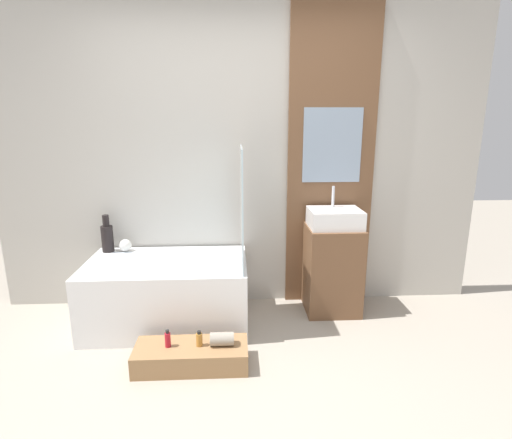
{
  "coord_description": "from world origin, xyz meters",
  "views": [
    {
      "loc": [
        -0.06,
        -1.88,
        1.63
      ],
      "look_at": [
        0.08,
        0.69,
        0.98
      ],
      "focal_mm": 28.0,
      "sensor_mm": 36.0,
      "label": 1
    }
  ],
  "objects": [
    {
      "name": "ground_plane",
      "position": [
        0.0,
        0.0,
        0.0
      ],
      "size": [
        12.0,
        12.0,
        0.0
      ],
      "primitive_type": "plane",
      "color": "#A39989"
    },
    {
      "name": "wall_tiled_back",
      "position": [
        0.0,
        1.58,
        1.3
      ],
      "size": [
        4.2,
        0.06,
        2.6
      ],
      "primitive_type": "cube",
      "color": "#B7B2A8",
      "rests_on": "ground_plane"
    },
    {
      "name": "wall_wood_accent",
      "position": [
        0.77,
        1.53,
        1.31
      ],
      "size": [
        0.75,
        0.04,
        2.6
      ],
      "color": "brown",
      "rests_on": "ground_plane"
    },
    {
      "name": "bathtub",
      "position": [
        -0.61,
        1.15,
        0.27
      ],
      "size": [
        1.27,
        0.76,
        0.53
      ],
      "color": "white",
      "rests_on": "ground_plane"
    },
    {
      "name": "glass_shower_screen",
      "position": [
        -0.01,
        1.09,
        0.98
      ],
      "size": [
        0.01,
        0.6,
        0.9
      ],
      "primitive_type": "cube",
      "color": "silver",
      "rests_on": "bathtub"
    },
    {
      "name": "wooden_step_bench",
      "position": [
        -0.36,
        0.53,
        0.08
      ],
      "size": [
        0.76,
        0.3,
        0.15
      ],
      "primitive_type": "cube",
      "color": "#997047",
      "rests_on": "ground_plane"
    },
    {
      "name": "vanity_cabinet",
      "position": [
        0.77,
        1.31,
        0.38
      ],
      "size": [
        0.45,
        0.41,
        0.75
      ],
      "primitive_type": "cube",
      "color": "brown",
      "rests_on": "ground_plane"
    },
    {
      "name": "sink",
      "position": [
        0.77,
        1.31,
        0.83
      ],
      "size": [
        0.43,
        0.34,
        0.33
      ],
      "color": "white",
      "rests_on": "vanity_cabinet"
    },
    {
      "name": "vase_tall_dark",
      "position": [
        -1.15,
        1.43,
        0.66
      ],
      "size": [
        0.1,
        0.1,
        0.32
      ],
      "color": "black",
      "rests_on": "bathtub"
    },
    {
      "name": "vase_round_light",
      "position": [
        -1.0,
        1.43,
        0.59
      ],
      "size": [
        0.11,
        0.11,
        0.11
      ],
      "primitive_type": "sphere",
      "color": "silver",
      "rests_on": "bathtub"
    },
    {
      "name": "bottle_soap_primary",
      "position": [
        -0.52,
        0.53,
        0.21
      ],
      "size": [
        0.04,
        0.04,
        0.12
      ],
      "color": "#B21928",
      "rests_on": "wooden_step_bench"
    },
    {
      "name": "bottle_soap_secondary",
      "position": [
        -0.31,
        0.53,
        0.2
      ],
      "size": [
        0.04,
        0.04,
        0.11
      ],
      "color": "#B2752D",
      "rests_on": "wooden_step_bench"
    },
    {
      "name": "towel_roll",
      "position": [
        -0.16,
        0.53,
        0.2
      ],
      "size": [
        0.16,
        0.09,
        0.09
      ],
      "primitive_type": "cylinder",
      "rotation": [
        0.0,
        1.57,
        0.0
      ],
      "color": "gray",
      "rests_on": "wooden_step_bench"
    }
  ]
}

